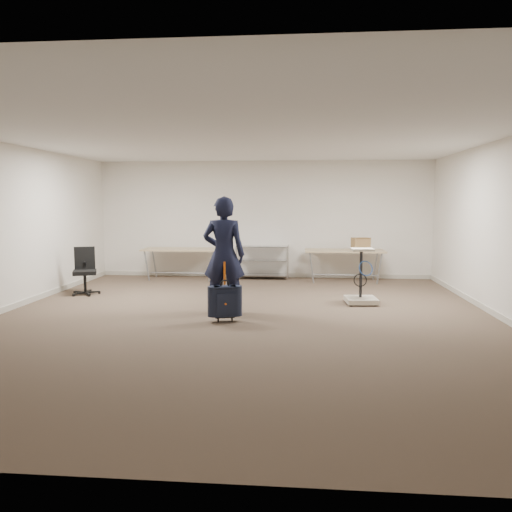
# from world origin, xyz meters

# --- Properties ---
(ground) EXTENTS (9.00, 9.00, 0.00)m
(ground) POSITION_xyz_m (0.00, 0.00, 0.00)
(ground) COLOR #4D3D2E
(ground) RESTS_ON ground
(room_shell) EXTENTS (8.00, 9.00, 9.00)m
(room_shell) POSITION_xyz_m (0.00, 1.38, 0.05)
(room_shell) COLOR silver
(room_shell) RESTS_ON ground
(folding_table_left) EXTENTS (1.80, 0.75, 0.73)m
(folding_table_left) POSITION_xyz_m (-1.90, 3.95, 0.68)
(folding_table_left) COLOR #9A825E
(folding_table_left) RESTS_ON ground
(folding_table_right) EXTENTS (1.80, 0.75, 0.73)m
(folding_table_right) POSITION_xyz_m (1.90, 3.95, 0.68)
(folding_table_right) COLOR #9A825E
(folding_table_right) RESTS_ON ground
(wire_shelf) EXTENTS (1.22, 0.47, 0.80)m
(wire_shelf) POSITION_xyz_m (0.00, 4.20, 0.44)
(wire_shelf) COLOR #B9BBC0
(wire_shelf) RESTS_ON ground
(person) EXTENTS (0.70, 0.47, 1.92)m
(person) POSITION_xyz_m (-0.37, 0.59, 0.96)
(person) COLOR black
(person) RESTS_ON ground
(suitcase) EXTENTS (0.38, 0.27, 0.92)m
(suitcase) POSITION_xyz_m (-0.25, -0.12, 0.31)
(suitcase) COLOR #162132
(suitcase) RESTS_ON ground
(office_chair) EXTENTS (0.56, 0.57, 0.93)m
(office_chair) POSITION_xyz_m (-3.36, 1.91, 0.28)
(office_chair) COLOR black
(office_chair) RESTS_ON ground
(equipment_cart) EXTENTS (0.59, 0.59, 1.00)m
(equipment_cart) POSITION_xyz_m (1.99, 1.44, 0.26)
(equipment_cart) COLOR beige
(equipment_cart) RESTS_ON ground
(cardboard_box) EXTENTS (0.43, 0.36, 0.28)m
(cardboard_box) POSITION_xyz_m (2.26, 3.95, 0.87)
(cardboard_box) COLOR brown
(cardboard_box) RESTS_ON folding_table_right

